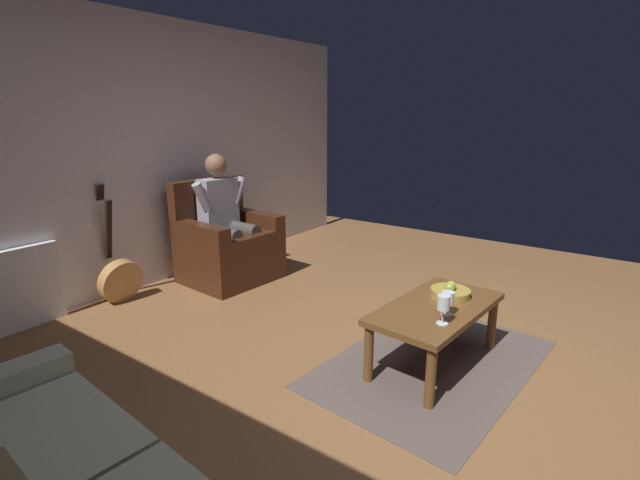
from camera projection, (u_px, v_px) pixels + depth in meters
ground_plane at (434, 372)px, 3.06m from camera, size 7.02×7.02×0.00m
wall_back at (143, 155)px, 4.38m from camera, size 6.00×0.06×2.51m
rug at (432, 363)px, 3.17m from camera, size 1.81×1.28×0.01m
armchair at (227, 246)px, 4.69m from camera, size 0.90×0.80×1.00m
person_seated at (226, 214)px, 4.59m from camera, size 0.65×0.59×1.26m
coffee_table at (436, 314)px, 3.08m from camera, size 1.06×0.62×0.42m
guitar at (120, 277)px, 4.15m from camera, size 0.39×0.28×1.06m
radiator at (22, 289)px, 3.62m from camera, size 0.59×0.06×0.65m
wine_glass_near at (444, 304)px, 2.76m from camera, size 0.08×0.08×0.18m
wine_glass_far at (448, 299)px, 2.90m from camera, size 0.08×0.08×0.15m
fruit_bowl at (450, 292)px, 3.21m from camera, size 0.27×0.27×0.11m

